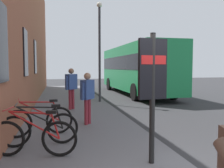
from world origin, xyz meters
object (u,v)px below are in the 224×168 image
(bicycle_by_door, at_px, (40,121))
(city_bus, at_px, (136,67))
(bicycle_under_window, at_px, (34,137))
(street_lamp, at_px, (100,43))
(pedestrian_near_bus, at_px, (71,84))
(bicycle_mid_rack, at_px, (40,129))
(transit_info_sign, at_px, (152,77))
(pedestrian_crossing_street, at_px, (87,93))

(bicycle_by_door, bearing_deg, city_bus, -30.99)
(bicycle_under_window, xyz_separation_m, street_lamp, (7.25, -2.59, 2.63))
(pedestrian_near_bus, height_order, street_lamp, street_lamp)
(city_bus, distance_m, street_lamp, 5.35)
(bicycle_under_window, relative_size, pedestrian_near_bus, 1.00)
(pedestrian_near_bus, distance_m, street_lamp, 3.19)
(street_lamp, bearing_deg, bicycle_by_door, 155.85)
(street_lamp, bearing_deg, bicycle_under_window, 160.38)
(bicycle_mid_rack, xyz_separation_m, transit_info_sign, (-1.49, -2.11, 1.21))
(street_lamp, bearing_deg, transit_info_sign, 177.10)
(transit_info_sign, bearing_deg, bicycle_by_door, 43.22)
(city_bus, distance_m, pedestrian_near_bus, 7.76)
(city_bus, bearing_deg, transit_info_sign, 162.97)
(bicycle_mid_rack, relative_size, pedestrian_crossing_street, 1.10)
(transit_info_sign, bearing_deg, pedestrian_crossing_street, 13.66)
(bicycle_under_window, height_order, bicycle_by_door, same)
(bicycle_under_window, height_order, pedestrian_near_bus, pedestrian_near_bus)
(city_bus, xyz_separation_m, pedestrian_near_bus, (-6.01, 4.86, -0.74))
(bicycle_under_window, distance_m, pedestrian_crossing_street, 2.89)
(bicycle_under_window, height_order, transit_info_sign, transit_info_sign)
(bicycle_under_window, relative_size, street_lamp, 0.34)
(bicycle_under_window, xyz_separation_m, pedestrian_near_bus, (5.27, -1.03, 0.67))
(bicycle_under_window, relative_size, transit_info_sign, 0.72)
(transit_info_sign, xyz_separation_m, street_lamp, (8.07, -0.41, 1.42))
(bicycle_under_window, distance_m, pedestrian_near_bus, 5.42)
(city_bus, bearing_deg, bicycle_by_door, 149.01)
(transit_info_sign, height_order, pedestrian_crossing_street, transit_info_sign)
(bicycle_mid_rack, relative_size, street_lamp, 0.35)
(city_bus, height_order, street_lamp, street_lamp)
(transit_info_sign, bearing_deg, bicycle_mid_rack, 54.79)
(pedestrian_crossing_street, bearing_deg, bicycle_by_door, 125.39)
(bicycle_under_window, bearing_deg, pedestrian_near_bus, -11.03)
(transit_info_sign, xyz_separation_m, pedestrian_crossing_street, (3.29, 0.80, -0.61))
(city_bus, height_order, pedestrian_crossing_street, city_bus)
(street_lamp, bearing_deg, pedestrian_near_bus, 141.80)
(pedestrian_near_bus, bearing_deg, transit_info_sign, -169.33)
(city_bus, bearing_deg, pedestrian_crossing_street, 152.92)
(bicycle_under_window, height_order, bicycle_mid_rack, same)
(city_bus, bearing_deg, bicycle_under_window, 152.46)
(bicycle_under_window, xyz_separation_m, transit_info_sign, (-0.82, -2.18, 1.21))
(pedestrian_near_bus, bearing_deg, bicycle_mid_rack, 168.21)
(city_bus, xyz_separation_m, street_lamp, (-4.03, 3.30, 1.22))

